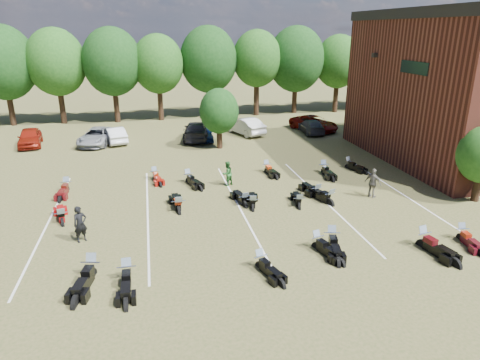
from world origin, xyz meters
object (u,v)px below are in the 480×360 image
object	(u,v)px
car_4	(204,133)
person_green	(227,174)
person_black	(80,224)
car_0	(30,137)
motorcycle_0	(128,281)
motorcycle_14	(67,191)
motorcycle_3	(317,249)
person_grey	(373,183)
motorcycle_7	(63,224)

from	to	relation	value
car_4	person_green	world-z (taller)	person_green
person_black	car_0	bearing A→B (deg)	78.43
motorcycle_0	motorcycle_14	xyz separation A→B (m)	(-3.95, 10.90, 0.00)
person_black	motorcycle_0	world-z (taller)	person_black
person_green	motorcycle_14	distance (m)	9.84
car_4	person_green	xyz separation A→B (m)	(-0.09, -11.99, 0.12)
car_0	car_4	xyz separation A→B (m)	(14.63, -1.05, -0.07)
car_0	motorcycle_3	world-z (taller)	car_0
person_grey	person_green	bearing A→B (deg)	31.29
motorcycle_14	car_4	bearing A→B (deg)	52.48
person_green	car_0	bearing A→B (deg)	-73.51
person_grey	motorcycle_3	world-z (taller)	person_grey
person_grey	motorcycle_3	bearing A→B (deg)	100.26
car_0	person_black	world-z (taller)	person_black
car_0	motorcycle_7	bearing A→B (deg)	-80.82
person_green	motorcycle_3	world-z (taller)	person_green
car_4	motorcycle_3	world-z (taller)	car_4
car_0	person_grey	distance (m)	28.08
person_grey	motorcycle_7	world-z (taller)	person_grey
person_green	motorcycle_7	size ratio (longest dim) A/B	0.69
car_4	car_0	bearing A→B (deg)	-179.66
motorcycle_3	person_green	bearing A→B (deg)	88.84
motorcycle_7	car_0	bearing A→B (deg)	-85.70
person_green	person_grey	world-z (taller)	person_grey
car_0	motorcycle_14	bearing A→B (deg)	-76.68
person_black	motorcycle_7	size ratio (longest dim) A/B	0.76
car_4	person_green	bearing A→B (deg)	-85.98
car_0	person_green	size ratio (longest dim) A/B	2.76
motorcycle_7	motorcycle_0	bearing A→B (deg)	106.37
person_green	person_grey	bearing A→B (deg)	123.07
person_black	person_grey	size ratio (longest dim) A/B	0.99
motorcycle_0	car_0	bearing A→B (deg)	110.44
person_grey	motorcycle_14	bearing A→B (deg)	41.69
car_4	person_black	size ratio (longest dim) A/B	2.27
motorcycle_7	motorcycle_14	world-z (taller)	motorcycle_7
car_4	motorcycle_7	size ratio (longest dim) A/B	1.73
car_0	motorcycle_7	xyz separation A→B (m)	(5.31, -16.96, -0.74)
person_black	car_4	bearing A→B (deg)	35.33
motorcycle_3	motorcycle_14	distance (m)	15.77
car_4	motorcycle_0	world-z (taller)	car_4
motorcycle_3	motorcycle_7	xyz separation A→B (m)	(-11.67, 5.11, 0.00)
car_4	motorcycle_3	distance (m)	21.16
car_0	motorcycle_3	distance (m)	27.86
motorcycle_7	person_grey	bearing A→B (deg)	167.39
car_0	person_grey	world-z (taller)	person_grey
car_0	person_grey	bearing A→B (deg)	-44.99
car_4	person_black	bearing A→B (deg)	-109.72
person_black	motorcycle_14	xyz separation A→B (m)	(-1.77, 6.99, -0.87)
car_4	motorcycle_0	distance (m)	22.72
motorcycle_3	person_black	bearing A→B (deg)	147.67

